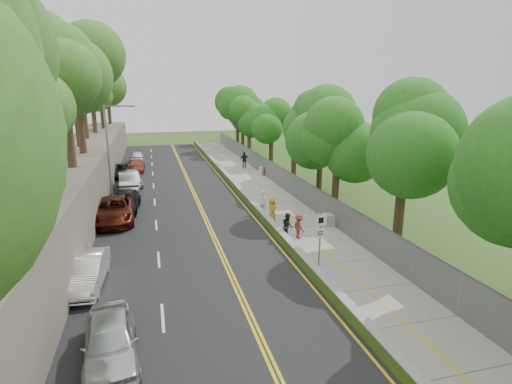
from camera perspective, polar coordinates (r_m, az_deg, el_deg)
The scene contains 26 objects.
ground at distance 24.14m, azimuth 3.76°, elevation -7.90°, with size 140.00×140.00×0.00m, color #33511E.
road at distance 37.31m, azimuth -11.59°, elevation -0.04°, with size 11.20×66.00×0.04m, color black.
sidewalk at distance 38.52m, azimuth 0.28°, elevation 0.73°, with size 4.20×66.00×0.05m, color gray.
jersey_barrier at distance 37.94m, azimuth -3.08°, elevation 0.92°, with size 0.42×66.00×0.60m, color #91F12E.
rock_embankment at distance 37.36m, azimuth -24.24°, elevation 2.11°, with size 5.00×66.00×4.00m, color #595147.
chainlink_fence at distance 38.89m, azimuth 3.27°, elevation 2.31°, with size 0.04×66.00×2.00m, color slate.
trees_embankment at distance 36.61m, azimuth -24.86°, elevation 15.26°, with size 6.40×66.00×13.00m, color #477E2B, non-canonical shape.
trees_fenceside at distance 38.89m, azimuth 6.75°, elevation 11.16°, with size 7.00×66.00×14.00m, color #2F7C21, non-canonical shape.
streetlight at distance 35.56m, azimuth -20.08°, elevation 6.27°, with size 2.52×0.22×8.00m.
signpost at distance 21.18m, azimuth 9.17°, elevation -5.63°, with size 0.62×0.09×3.10m.
construction_barrel at distance 43.64m, azimuth 0.76°, elevation 3.00°, with size 0.55×0.55×0.90m, color orange.
concrete_block at distance 28.13m, azimuth 10.17°, elevation -3.87°, with size 1.15×0.86×0.76m, color gray.
car_0 at distance 15.42m, azimuth -20.11°, elevation -19.38°, with size 1.80×4.46×1.52m, color #AFB0B3.
car_1 at distance 20.89m, azimuth -23.19°, elevation -10.41°, with size 1.60×4.60×1.52m, color white.
car_2 at distance 30.05m, azimuth -19.64°, elevation -2.44°, with size 2.75×5.97×1.66m, color #51170E.
car_3 at distance 32.22m, azimuth -18.25°, elevation -1.37°, with size 2.09×5.14×1.49m, color black.
car_4 at distance 40.68m, azimuth -17.30°, elevation 1.95°, with size 1.84×4.57×1.56m, color tan.
car_5 at distance 38.61m, azimuth -17.63°, elevation 1.37°, with size 1.78×5.09×1.68m, color #A0A4A8.
car_6 at distance 45.23m, azimuth -18.89°, elevation 2.90°, with size 2.23×4.83×1.34m, color black.
car_7 at distance 47.55m, azimuth -16.79°, elevation 3.59°, with size 1.87×4.61×1.34m, color brown.
car_8 at distance 53.87m, azimuth -16.62°, elevation 4.81°, with size 1.57×3.89×1.33m, color white.
painter_0 at distance 28.14m, azimuth 2.28°, elevation -2.54°, with size 0.88×0.57×1.80m, color #C28B28.
painter_1 at distance 30.13m, azimuth 1.07°, elevation -1.39°, with size 0.65×0.43×1.78m, color silver.
painter_2 at distance 25.12m, azimuth 4.54°, elevation -4.84°, with size 0.81×0.63×1.67m, color #222328.
painter_3 at distance 25.22m, azimuth 6.18°, elevation -4.92°, with size 1.02×0.59×1.58m, color brown.
person_far at distance 47.72m, azimuth -1.67°, elevation 4.61°, with size 1.13×0.47×1.93m, color black.
Camera 1 is at (-7.23, -21.12, 9.17)m, focal length 28.00 mm.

